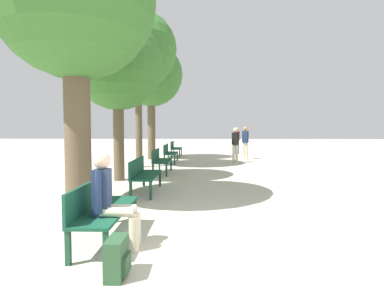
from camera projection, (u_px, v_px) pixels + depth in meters
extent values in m
plane|color=beige|center=(245.00, 263.00, 3.68)|extent=(80.00, 80.00, 0.00)
cube|color=#144733|center=(107.00, 210.00, 4.39)|extent=(0.55, 1.70, 0.04)
cube|color=#144733|center=(90.00, 195.00, 4.38)|extent=(0.04, 1.70, 0.40)
cube|color=#19422D|center=(106.00, 248.00, 3.59)|extent=(0.06, 0.06, 0.43)
cube|color=#19422D|center=(135.00, 211.00, 5.20)|extent=(0.06, 0.06, 0.43)
cube|color=#19422D|center=(68.00, 248.00, 3.60)|extent=(0.06, 0.06, 0.43)
cube|color=#19422D|center=(109.00, 211.00, 5.21)|extent=(0.06, 0.06, 0.43)
cube|color=#144733|center=(147.00, 175.00, 7.65)|extent=(0.55, 1.70, 0.04)
cube|color=#144733|center=(137.00, 167.00, 7.65)|extent=(0.04, 1.70, 0.40)
cube|color=#19422D|center=(151.00, 191.00, 6.85)|extent=(0.06, 0.06, 0.43)
cube|color=#19422D|center=(160.00, 179.00, 8.46)|extent=(0.06, 0.06, 0.43)
cube|color=#19422D|center=(131.00, 191.00, 6.87)|extent=(0.06, 0.06, 0.43)
cube|color=#19422D|center=(144.00, 179.00, 8.47)|extent=(0.06, 0.06, 0.43)
cube|color=#144733|center=(163.00, 161.00, 10.91)|extent=(0.55, 1.70, 0.04)
cube|color=#144733|center=(156.00, 155.00, 10.91)|extent=(0.04, 1.70, 0.40)
cube|color=#19422D|center=(166.00, 170.00, 10.12)|extent=(0.06, 0.06, 0.43)
cube|color=#19422D|center=(171.00, 165.00, 11.72)|extent=(0.06, 0.06, 0.43)
cube|color=#19422D|center=(153.00, 170.00, 10.13)|extent=(0.06, 0.06, 0.43)
cube|color=#19422D|center=(159.00, 165.00, 11.74)|extent=(0.06, 0.06, 0.43)
cube|color=#144733|center=(171.00, 153.00, 14.18)|extent=(0.55, 1.70, 0.04)
cube|color=#144733|center=(166.00, 149.00, 14.17)|extent=(0.04, 1.70, 0.40)
cube|color=#19422D|center=(175.00, 160.00, 13.38)|extent=(0.06, 0.06, 0.43)
cube|color=#19422D|center=(177.00, 157.00, 14.99)|extent=(0.06, 0.06, 0.43)
cube|color=#19422D|center=(164.00, 160.00, 13.39)|extent=(0.06, 0.06, 0.43)
cube|color=#19422D|center=(168.00, 156.00, 15.00)|extent=(0.06, 0.06, 0.43)
cube|color=#144733|center=(177.00, 148.00, 17.44)|extent=(0.55, 1.70, 0.04)
cube|color=#144733|center=(172.00, 145.00, 17.44)|extent=(0.04, 1.70, 0.40)
cube|color=#19422D|center=(180.00, 154.00, 16.64)|extent=(0.06, 0.06, 0.43)
cube|color=#19422D|center=(181.00, 151.00, 18.25)|extent=(0.06, 0.06, 0.43)
cube|color=#19422D|center=(171.00, 154.00, 16.66)|extent=(0.06, 0.06, 0.43)
cube|color=#19422D|center=(174.00, 151.00, 18.26)|extent=(0.06, 0.06, 0.43)
cylinder|color=brown|center=(78.00, 126.00, 6.22)|extent=(0.53, 0.53, 3.40)
cylinder|color=brown|center=(119.00, 135.00, 9.37)|extent=(0.33, 0.33, 2.84)
sphere|color=#38702D|center=(118.00, 64.00, 9.25)|extent=(2.82, 2.82, 2.82)
cylinder|color=brown|center=(139.00, 120.00, 12.45)|extent=(0.29, 0.29, 4.00)
sphere|color=#38702D|center=(138.00, 50.00, 12.30)|extent=(3.19, 3.19, 3.19)
cylinder|color=brown|center=(151.00, 126.00, 15.71)|extent=(0.41, 0.41, 3.51)
sphere|color=#38702D|center=(151.00, 75.00, 15.57)|extent=(3.28, 3.28, 3.28)
cylinder|color=beige|center=(117.00, 212.00, 4.00)|extent=(0.44, 0.13, 0.13)
cylinder|color=beige|center=(134.00, 234.00, 4.01)|extent=(0.13, 0.13, 0.47)
cylinder|color=beige|center=(120.00, 209.00, 4.15)|extent=(0.44, 0.13, 0.13)
cylinder|color=beige|center=(136.00, 230.00, 4.16)|extent=(0.13, 0.13, 0.47)
cube|color=navy|center=(102.00, 192.00, 4.07)|extent=(0.20, 0.24, 0.63)
cylinder|color=navy|center=(99.00, 192.00, 3.93)|extent=(0.09, 0.09, 0.57)
cylinder|color=navy|center=(105.00, 188.00, 4.20)|extent=(0.09, 0.09, 0.57)
sphere|color=beige|center=(102.00, 160.00, 4.04)|extent=(0.24, 0.24, 0.24)
cube|color=#284C2D|center=(116.00, 258.00, 3.32)|extent=(0.19, 0.38, 0.44)
cube|color=#284C2D|center=(127.00, 264.00, 3.32)|extent=(0.04, 0.26, 0.19)
cylinder|color=#384260|center=(236.00, 147.00, 18.77)|extent=(0.12, 0.12, 0.84)
cylinder|color=#384260|center=(238.00, 147.00, 18.76)|extent=(0.12, 0.12, 0.84)
cube|color=maroon|center=(237.00, 136.00, 18.73)|extent=(0.30, 0.30, 0.59)
cylinder|color=maroon|center=(235.00, 136.00, 18.73)|extent=(0.09, 0.09, 0.57)
cylinder|color=maroon|center=(239.00, 136.00, 18.72)|extent=(0.09, 0.09, 0.57)
sphere|color=tan|center=(237.00, 129.00, 18.70)|extent=(0.23, 0.23, 0.23)
cylinder|color=beige|center=(244.00, 151.00, 15.62)|extent=(0.13, 0.13, 0.87)
cylinder|color=beige|center=(247.00, 151.00, 15.61)|extent=(0.13, 0.13, 0.87)
cube|color=navy|center=(245.00, 137.00, 15.57)|extent=(0.28, 0.25, 0.61)
cylinder|color=navy|center=(243.00, 137.00, 15.58)|extent=(0.09, 0.09, 0.58)
cylinder|color=navy|center=(248.00, 137.00, 15.57)|extent=(0.09, 0.09, 0.58)
sphere|color=#A37A5B|center=(245.00, 129.00, 15.55)|extent=(0.23, 0.23, 0.23)
cylinder|color=beige|center=(234.00, 154.00, 14.06)|extent=(0.12, 0.12, 0.84)
cylinder|color=beige|center=(237.00, 154.00, 14.06)|extent=(0.12, 0.12, 0.84)
cube|color=black|center=(235.00, 139.00, 14.02)|extent=(0.26, 0.23, 0.59)
cylinder|color=black|center=(233.00, 139.00, 14.03)|extent=(0.09, 0.09, 0.56)
cylinder|color=black|center=(238.00, 139.00, 14.02)|extent=(0.09, 0.09, 0.56)
sphere|color=tan|center=(235.00, 130.00, 14.00)|extent=(0.23, 0.23, 0.23)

